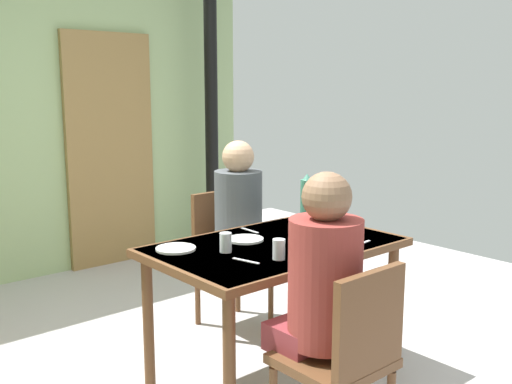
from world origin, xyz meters
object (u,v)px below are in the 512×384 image
(dining_table, at_px, (275,259))
(chair_far_diner, at_px, (227,250))
(water_bottle_green_near, at_px, (307,202))
(person_near_diner, at_px, (322,278))
(person_far_diner, at_px, (240,210))
(chair_near_diner, at_px, (346,355))

(dining_table, relative_size, chair_far_diner, 1.47)
(dining_table, distance_m, water_bottle_green_near, 0.48)
(dining_table, distance_m, chair_far_diner, 0.82)
(dining_table, bearing_deg, chair_far_diner, 70.25)
(person_near_diner, height_order, water_bottle_green_near, person_near_diner)
(chair_far_diner, bearing_deg, dining_table, 70.25)
(chair_far_diner, bearing_deg, person_far_diner, 90.00)
(person_near_diner, bearing_deg, dining_table, 63.52)
(chair_near_diner, height_order, chair_far_diner, same)
(dining_table, relative_size, chair_near_diner, 1.47)
(chair_near_diner, xyz_separation_m, person_far_diner, (0.58, 1.38, 0.28))
(chair_far_diner, height_order, water_bottle_green_near, water_bottle_green_near)
(dining_table, bearing_deg, person_near_diner, -116.48)
(dining_table, bearing_deg, chair_near_diner, -112.22)
(chair_far_diner, relative_size, person_near_diner, 1.13)
(chair_far_diner, xyz_separation_m, water_bottle_green_near, (0.12, -0.60, 0.39))
(chair_near_diner, xyz_separation_m, person_near_diner, (-0.00, 0.14, 0.28))
(chair_far_diner, distance_m, person_far_diner, 0.31)
(dining_table, distance_m, person_far_diner, 0.69)
(chair_far_diner, bearing_deg, chair_near_diner, 69.00)
(person_near_diner, xyz_separation_m, water_bottle_green_near, (0.70, 0.78, 0.11))
(chair_far_diner, bearing_deg, water_bottle_green_near, 101.32)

